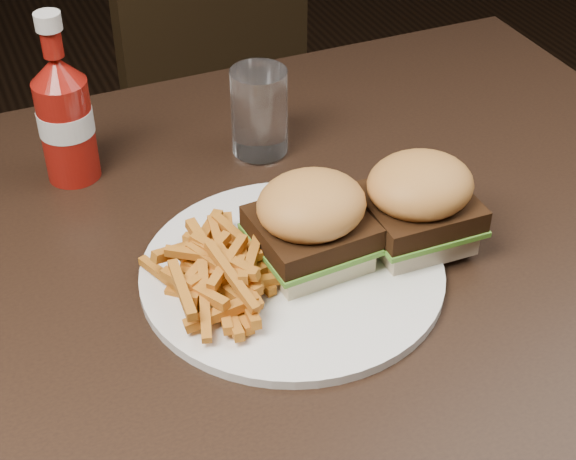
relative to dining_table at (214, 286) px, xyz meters
name	(u,v)px	position (x,y,z in m)	size (l,w,h in m)	color
dining_table	(214,286)	(0.00, 0.00, 0.00)	(1.20, 0.80, 0.04)	black
chair_far	(174,134)	(0.18, 0.77, -0.30)	(0.37, 0.37, 0.04)	black
plate	(292,272)	(0.07, -0.04, 0.03)	(0.30, 0.30, 0.01)	white
sandwich_half_a	(311,251)	(0.09, -0.03, 0.04)	(0.10, 0.09, 0.02)	#F4E6B8
sandwich_half_b	(415,230)	(0.20, -0.04, 0.04)	(0.10, 0.09, 0.02)	beige
fries_pile	(217,271)	(-0.01, -0.04, 0.05)	(0.13, 0.13, 0.05)	#B85E2A
ketchup_bottle	(67,130)	(-0.09, 0.22, 0.08)	(0.06, 0.06, 0.12)	maroon
tumbler	(259,111)	(0.12, 0.19, 0.08)	(0.07, 0.07, 0.10)	white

